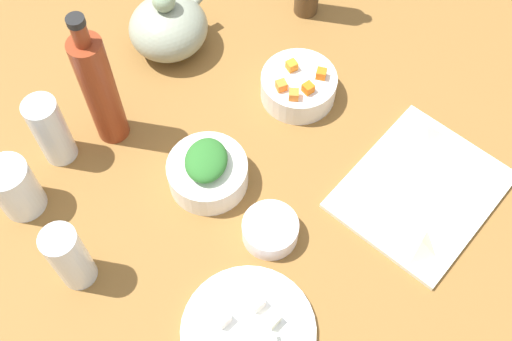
% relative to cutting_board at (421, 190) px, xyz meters
% --- Properties ---
extents(tabletop, '(1.90, 1.90, 0.03)m').
position_rel_cutting_board_xyz_m(tabletop, '(-0.19, 0.22, -0.02)').
color(tabletop, brown).
rests_on(tabletop, ground).
extents(cutting_board, '(0.29, 0.24, 0.01)m').
position_rel_cutting_board_xyz_m(cutting_board, '(0.00, 0.00, 0.00)').
color(cutting_board, silver).
rests_on(cutting_board, tabletop).
extents(plate_tofu, '(0.21, 0.21, 0.01)m').
position_rel_cutting_board_xyz_m(plate_tofu, '(-0.39, 0.05, 0.00)').
color(plate_tofu, white).
rests_on(plate_tofu, tabletop).
extents(bowl_greens, '(0.14, 0.14, 0.05)m').
position_rel_cutting_board_xyz_m(bowl_greens, '(-0.24, 0.29, 0.02)').
color(bowl_greens, white).
rests_on(bowl_greens, tabletop).
extents(bowl_carrots, '(0.14, 0.14, 0.05)m').
position_rel_cutting_board_xyz_m(bowl_carrots, '(0.01, 0.30, 0.02)').
color(bowl_carrots, white).
rests_on(bowl_carrots, tabletop).
extents(bowl_small_side, '(0.09, 0.09, 0.04)m').
position_rel_cutting_board_xyz_m(bowl_small_side, '(-0.24, 0.14, 0.02)').
color(bowl_small_side, white).
rests_on(bowl_small_side, tabletop).
extents(teapot, '(0.17, 0.15, 0.15)m').
position_rel_cutting_board_xyz_m(teapot, '(-0.07, 0.57, 0.05)').
color(teapot, gray).
rests_on(teapot, tabletop).
extents(bottle_0, '(0.06, 0.06, 0.29)m').
position_rel_cutting_board_xyz_m(bottle_0, '(-0.29, 0.49, 0.12)').
color(bottle_0, maroon).
rests_on(bottle_0, tabletop).
extents(drinking_glass_0, '(0.06, 0.06, 0.15)m').
position_rel_cutting_board_xyz_m(drinking_glass_0, '(-0.38, 0.52, 0.07)').
color(drinking_glass_0, white).
rests_on(drinking_glass_0, tabletop).
extents(drinking_glass_1, '(0.07, 0.07, 0.11)m').
position_rel_cutting_board_xyz_m(drinking_glass_1, '(-0.49, 0.48, 0.05)').
color(drinking_glass_1, white).
rests_on(drinking_glass_1, tabletop).
extents(drinking_glass_2, '(0.06, 0.06, 0.14)m').
position_rel_cutting_board_xyz_m(drinking_glass_2, '(-0.51, 0.31, 0.07)').
color(drinking_glass_2, white).
rests_on(drinking_glass_2, tabletop).
extents(carrot_cube_0, '(0.02, 0.02, 0.02)m').
position_rel_cutting_board_xyz_m(carrot_cube_0, '(-0.00, 0.27, 0.06)').
color(carrot_cube_0, orange).
rests_on(carrot_cube_0, bowl_carrots).
extents(carrot_cube_1, '(0.02, 0.02, 0.02)m').
position_rel_cutting_board_xyz_m(carrot_cube_1, '(0.04, 0.27, 0.06)').
color(carrot_cube_1, orange).
rests_on(carrot_cube_1, bowl_carrots).
extents(carrot_cube_2, '(0.03, 0.03, 0.02)m').
position_rel_cutting_board_xyz_m(carrot_cube_2, '(-0.03, 0.27, 0.06)').
color(carrot_cube_2, orange).
rests_on(carrot_cube_2, bowl_carrots).
extents(carrot_cube_3, '(0.02, 0.02, 0.02)m').
position_rel_cutting_board_xyz_m(carrot_cube_3, '(0.02, 0.32, 0.06)').
color(carrot_cube_3, orange).
rests_on(carrot_cube_3, bowl_carrots).
extents(carrot_cube_4, '(0.02, 0.02, 0.02)m').
position_rel_cutting_board_xyz_m(carrot_cube_4, '(-0.03, 0.30, 0.06)').
color(carrot_cube_4, orange).
rests_on(carrot_cube_4, bowl_carrots).
extents(chopped_greens_mound, '(0.11, 0.11, 0.03)m').
position_rel_cutting_board_xyz_m(chopped_greens_mound, '(-0.24, 0.29, 0.07)').
color(chopped_greens_mound, '#2C6C29').
rests_on(chopped_greens_mound, bowl_greens).
extents(tofu_cube_0, '(0.02, 0.02, 0.02)m').
position_rel_cutting_board_xyz_m(tofu_cube_0, '(-0.35, 0.07, 0.02)').
color(tofu_cube_0, white).
rests_on(tofu_cube_0, plate_tofu).
extents(tofu_cube_3, '(0.02, 0.02, 0.02)m').
position_rel_cutting_board_xyz_m(tofu_cube_3, '(-0.40, 0.09, 0.02)').
color(tofu_cube_3, white).
rests_on(tofu_cube_3, plate_tofu).
extents(tofu_cube_4, '(0.02, 0.02, 0.02)m').
position_rel_cutting_board_xyz_m(tofu_cube_4, '(-0.35, 0.03, 0.02)').
color(tofu_cube_4, white).
rests_on(tofu_cube_4, plate_tofu).
extents(dumpling_0, '(0.06, 0.06, 0.02)m').
position_rel_cutting_board_xyz_m(dumpling_0, '(-0.04, -0.02, 0.02)').
color(dumpling_0, beige).
rests_on(dumpling_0, cutting_board).
extents(dumpling_1, '(0.08, 0.08, 0.02)m').
position_rel_cutting_board_xyz_m(dumpling_1, '(0.06, -0.02, 0.02)').
color(dumpling_1, beige).
rests_on(dumpling_1, cutting_board).
extents(dumpling_2, '(0.06, 0.05, 0.03)m').
position_rel_cutting_board_xyz_m(dumpling_2, '(-0.09, -0.06, 0.02)').
color(dumpling_2, beige).
rests_on(dumpling_2, cutting_board).
extents(dumpling_3, '(0.07, 0.07, 0.02)m').
position_rel_cutting_board_xyz_m(dumpling_3, '(0.10, 0.06, 0.02)').
color(dumpling_3, beige).
rests_on(dumpling_3, cutting_board).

